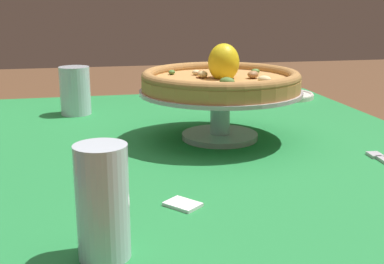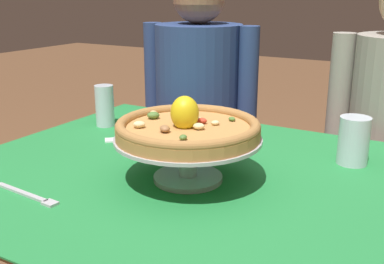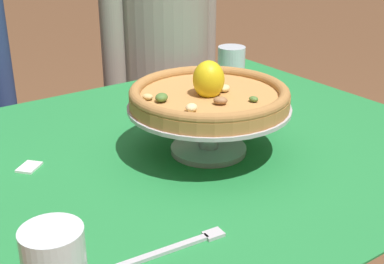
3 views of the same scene
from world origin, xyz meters
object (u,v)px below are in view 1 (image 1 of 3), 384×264
object	(u,v)px
pizza_stand	(220,104)
water_glass_back_right	(75,94)
pizza	(221,79)
sugar_packet	(183,204)
side_plate	(287,95)
water_glass_back_left	(103,209)

from	to	relation	value
pizza_stand	water_glass_back_right	xyz separation A→B (m)	(0.32, 0.31, -0.02)
pizza	sugar_packet	bearing A→B (deg)	156.78
side_plate	sugar_packet	xyz separation A→B (m)	(-0.77, 0.48, -0.01)
pizza	pizza_stand	bearing A→B (deg)	24.57
water_glass_back_right	side_plate	bearing A→B (deg)	-81.05
side_plate	sugar_packet	size ratio (longest dim) A/B	3.21
pizza	side_plate	bearing A→B (deg)	-38.10
pizza	water_glass_back_right	xyz separation A→B (m)	(0.32, 0.31, -0.08)
pizza_stand	side_plate	distance (m)	0.54
water_glass_back_right	pizza_stand	bearing A→B (deg)	-135.51
water_glass_back_left	pizza_stand	bearing A→B (deg)	-29.22
pizza_stand	side_plate	world-z (taller)	pizza_stand
pizza	water_glass_back_right	size ratio (longest dim) A/B	2.68
pizza_stand	sugar_packet	world-z (taller)	pizza_stand
pizza_stand	sugar_packet	xyz separation A→B (m)	(-0.35, 0.15, -0.07)
sugar_packet	pizza_stand	bearing A→B (deg)	-23.14
pizza	side_plate	xyz separation A→B (m)	(0.42, -0.33, -0.12)
pizza_stand	side_plate	size ratio (longest dim) A/B	2.16
pizza	water_glass_back_right	bearing A→B (deg)	44.46
side_plate	pizza	bearing A→B (deg)	141.90
sugar_packet	side_plate	bearing A→B (deg)	-31.91
water_glass_back_right	pizza	bearing A→B (deg)	-135.54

